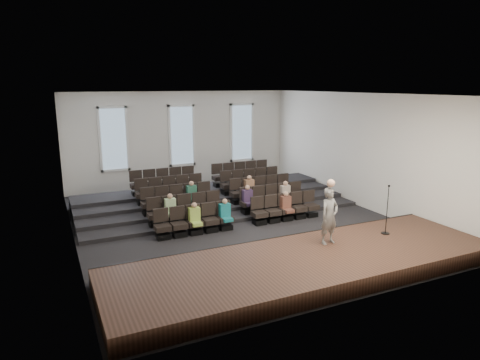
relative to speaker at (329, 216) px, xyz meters
name	(u,v)px	position (x,y,z in m)	size (l,w,h in m)	color
ground	(236,222)	(-1.14, 4.47, -1.39)	(14.00, 14.00, 0.00)	black
ceiling	(236,94)	(-1.14, 4.47, 3.62)	(12.00, 14.00, 0.02)	white
wall_back	(182,139)	(-1.14, 11.49, 1.11)	(12.00, 0.04, 5.00)	silver
wall_front	(357,207)	(-1.14, -2.55, 1.11)	(12.00, 0.04, 5.00)	silver
wall_left	(69,174)	(-7.16, 4.47, 1.11)	(0.04, 14.00, 5.00)	silver
wall_right	(360,150)	(4.88, 4.47, 1.11)	(0.04, 14.00, 5.00)	silver
stage	(309,264)	(-1.14, -0.63, -1.14)	(11.80, 3.60, 0.50)	#452A1D
stage_lip	(278,244)	(-1.14, 1.14, -1.14)	(11.80, 0.06, 0.52)	black
risers	(208,198)	(-1.14, 7.64, -1.19)	(11.80, 4.80, 0.60)	black
seating_rows	(221,197)	(-1.14, 6.01, -0.71)	(6.80, 4.70, 1.67)	black
windows	(182,136)	(-1.14, 11.42, 1.31)	(8.44, 0.10, 3.24)	white
audience	(233,201)	(-1.14, 4.79, -0.58)	(5.45, 2.64, 1.10)	#A4C64F
speaker	(329,216)	(0.00, 0.00, 0.00)	(0.65, 0.42, 1.77)	slate
mic_stand	(386,219)	(2.26, -0.08, -0.39)	(0.28, 0.28, 1.67)	black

